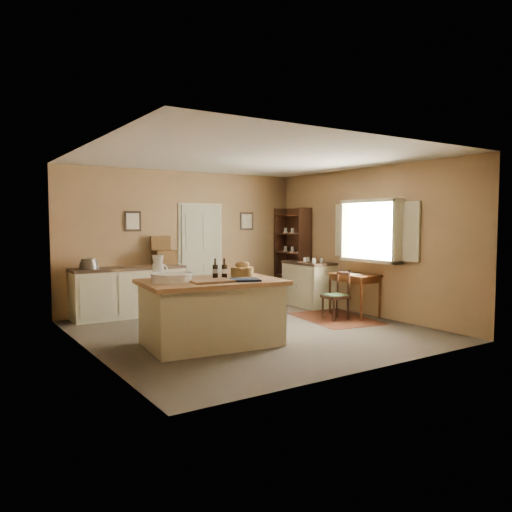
{
  "coord_description": "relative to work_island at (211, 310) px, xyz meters",
  "views": [
    {
      "loc": [
        -4.21,
        -6.52,
        1.72
      ],
      "look_at": [
        0.27,
        0.32,
        1.15
      ],
      "focal_mm": 35.0,
      "sensor_mm": 36.0,
      "label": 1
    }
  ],
  "objects": [
    {
      "name": "desk_chair",
      "position": [
        2.66,
        0.37,
        -0.07
      ],
      "size": [
        0.4,
        0.4,
        0.81
      ],
      "primitive_type": null,
      "rotation": [
        0.0,
        0.0,
        -0.07
      ],
      "color": "black",
      "rests_on": "ground"
    },
    {
      "name": "writing_desk",
      "position": [
        3.17,
        0.44,
        0.19
      ],
      "size": [
        0.54,
        0.88,
        0.82
      ],
      "color": "#3C1D0C",
      "rests_on": "ground"
    },
    {
      "name": "wall_back",
      "position": [
        0.97,
        2.93,
        0.87
      ],
      "size": [
        5.0,
        0.1,
        2.7
      ],
      "primitive_type": "cube",
      "color": "#9A734B",
      "rests_on": "ground"
    },
    {
      "name": "right_cabinet",
      "position": [
        3.17,
        1.74,
        -0.02
      ],
      "size": [
        0.61,
        1.09,
        0.99
      ],
      "color": "#C1B99B",
      "rests_on": "ground"
    },
    {
      "name": "work_island",
      "position": [
        0.0,
        0.0,
        0.0
      ],
      "size": [
        2.02,
        1.44,
        1.2
      ],
      "rotation": [
        0.0,
        0.0,
        -0.11
      ],
      "color": "#C1B99B",
      "rests_on": "ground"
    },
    {
      "name": "wall_left",
      "position": [
        -1.53,
        0.43,
        0.87
      ],
      "size": [
        0.1,
        5.0,
        2.7
      ],
      "primitive_type": "cube",
      "color": "#9A734B",
      "rests_on": "ground"
    },
    {
      "name": "framed_prints",
      "position": [
        1.17,
        2.91,
        1.24
      ],
      "size": [
        2.82,
        0.02,
        0.38
      ],
      "color": "black",
      "rests_on": "ground"
    },
    {
      "name": "rug",
      "position": [
        2.72,
        0.44,
        -0.48
      ],
      "size": [
        1.35,
        1.76,
        0.01
      ],
      "primitive_type": "cube",
      "rotation": [
        0.0,
        0.0,
        -0.17
      ],
      "color": "#482310",
      "rests_on": "ground"
    },
    {
      "name": "window",
      "position": [
        3.4,
        0.23,
        1.07
      ],
      "size": [
        0.25,
        1.99,
        1.12
      ],
      "color": "#C1B99B",
      "rests_on": "ground"
    },
    {
      "name": "wall_front",
      "position": [
        0.97,
        -2.07,
        0.87
      ],
      "size": [
        5.0,
        0.1,
        2.7
      ],
      "primitive_type": "cube",
      "color": "#9A734B",
      "rests_on": "ground"
    },
    {
      "name": "shelving_unit",
      "position": [
        3.33,
        2.43,
        0.52
      ],
      "size": [
        0.34,
        0.9,
        2.0
      ],
      "color": "black",
      "rests_on": "ground"
    },
    {
      "name": "wall_right",
      "position": [
        3.47,
        0.43,
        0.87
      ],
      "size": [
        0.1,
        5.0,
        2.7
      ],
      "primitive_type": "cube",
      "color": "#9A734B",
      "rests_on": "ground"
    },
    {
      "name": "ceiling",
      "position": [
        0.97,
        0.43,
        2.22
      ],
      "size": [
        5.0,
        5.0,
        0.0
      ],
      "primitive_type": "plane",
      "color": "silver",
      "rests_on": "wall_back"
    },
    {
      "name": "ground",
      "position": [
        0.97,
        0.43,
        -0.48
      ],
      "size": [
        5.0,
        5.0,
        0.0
      ],
      "primitive_type": "plane",
      "color": "brown",
      "rests_on": "ground"
    },
    {
      "name": "door",
      "position": [
        1.32,
        2.9,
        0.57
      ],
      "size": [
        0.97,
        0.06,
        2.11
      ],
      "primitive_type": "cube",
      "color": "#A2A387",
      "rests_on": "ground"
    },
    {
      "name": "sideboard",
      "position": [
        -0.26,
        2.63,
        -0.0
      ],
      "size": [
        2.02,
        0.57,
        1.18
      ],
      "color": "#C1B99B",
      "rests_on": "ground"
    }
  ]
}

